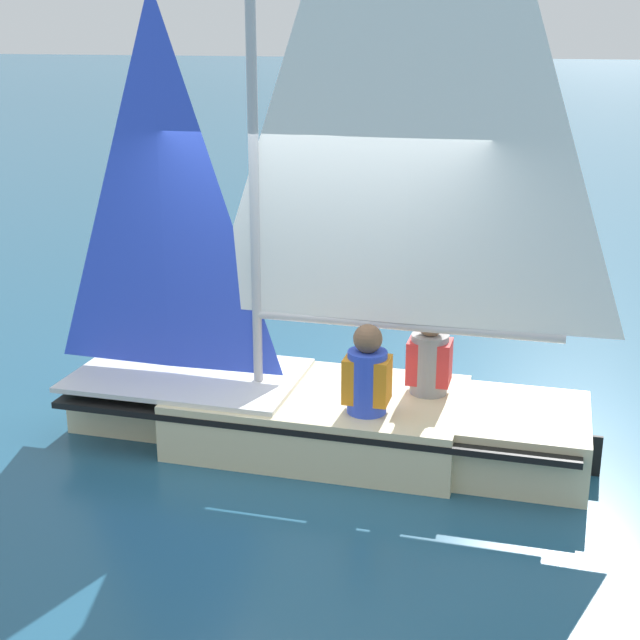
{
  "coord_description": "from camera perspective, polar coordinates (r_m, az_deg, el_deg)",
  "views": [
    {
      "loc": [
        -2.47,
        6.2,
        3.2
      ],
      "look_at": [
        0.0,
        0.0,
        1.07
      ],
      "focal_mm": 50.0,
      "sensor_mm": 36.0,
      "label": 1
    }
  ],
  "objects": [
    {
      "name": "sailboat_main",
      "position": [
        7.03,
        0.6,
        -1.17
      ],
      "size": [
        4.34,
        1.79,
        5.97
      ],
      "rotation": [
        0.0,
        0.0,
        0.12
      ],
      "color": "beige",
      "rests_on": "ground_plane"
    },
    {
      "name": "ground_plane",
      "position": [
        7.4,
        0.0,
        -7.88
      ],
      "size": [
        260.0,
        260.0,
        0.0
      ],
      "primitive_type": "plane",
      "color": "#235675"
    },
    {
      "name": "sailor_helm",
      "position": [
        6.77,
        3.02,
        -4.68
      ],
      "size": [
        0.37,
        0.33,
        1.16
      ],
      "rotation": [
        0.0,
        0.0,
        0.12
      ],
      "color": "black",
      "rests_on": "ground_plane"
    },
    {
      "name": "sailor_crew",
      "position": [
        7.17,
        6.98,
        -3.39
      ],
      "size": [
        0.37,
        0.33,
        1.16
      ],
      "rotation": [
        0.0,
        0.0,
        0.12
      ],
      "color": "black",
      "rests_on": "ground_plane"
    }
  ]
}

